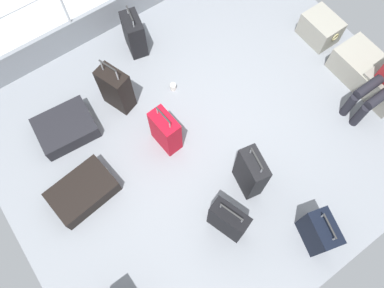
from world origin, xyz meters
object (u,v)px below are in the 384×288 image
Objects in this scene: suitcase_6 at (250,173)px; suitcase_8 at (116,89)px; suitcase_1 at (66,128)px; paper_cup at (173,87)px; suitcase_2 at (166,131)px; suitcase_0 at (83,192)px; suitcase_7 at (319,232)px; cargo_crate_1 at (358,64)px; suitcase_5 at (134,34)px; cargo_crate_0 at (320,28)px; suitcase_4 at (228,220)px.

suitcase_8 reaches higher than suitcase_6.
suitcase_1 is 0.80m from suitcase_8.
suitcase_1 is 1.48m from paper_cup.
suitcase_2 is 0.86× the size of suitcase_8.
suitcase_1 is (-0.85, 0.23, -0.00)m from suitcase_0.
suitcase_1 is 1.17× the size of suitcase_7.
paper_cup is (0.26, 1.45, -0.06)m from suitcase_1.
suitcase_0 is at bearing -136.27° from suitcase_7.
suitcase_7 is at bearing -56.64° from cargo_crate_1.
suitcase_7 is at bearing 3.88° from paper_cup.
paper_cup is (0.87, 0.03, -0.23)m from suitcase_5.
cargo_crate_0 is 0.79× the size of suitcase_5.
cargo_crate_0 is 2.67m from suitcase_2.
suitcase_0 is 1.71m from suitcase_4.
suitcase_1 is 7.37× the size of paper_cup.
suitcase_2 reaches higher than suitcase_4.
cargo_crate_0 is 3.85m from suitcase_0.
suitcase_4 is at bearing -76.55° from cargo_crate_1.
suitcase_8 is at bearing -109.03° from paper_cup.
suitcase_8 is (-1.45, -2.85, 0.15)m from cargo_crate_1.
suitcase_8 is (-0.83, -0.18, 0.03)m from suitcase_2.
suitcase_4 is (0.65, -2.71, 0.13)m from cargo_crate_1.
cargo_crate_1 is at bearing 123.36° from suitcase_7.
suitcase_6 is 1.95m from suitcase_8.
suitcase_7 reaches higher than suitcase_0.
suitcase_5 is (-0.61, 1.42, 0.17)m from suitcase_1.
suitcase_0 is (0.11, -3.85, -0.07)m from cargo_crate_0.
suitcase_6 reaches higher than cargo_crate_1.
suitcase_1 is 0.89× the size of suitcase_6.
cargo_crate_1 is at bearing 80.80° from suitcase_0.
suitcase_1 is at bearing -142.60° from suitcase_6.
cargo_crate_1 is 3.90m from suitcase_0.
paper_cup is (-1.87, 0.55, -0.26)m from suitcase_4.
suitcase_6 reaches higher than suitcase_0.
paper_cup is (-0.59, 1.68, -0.06)m from suitcase_0.
suitcase_7 is at bearing 30.24° from suitcase_1.
suitcase_0 is at bearing -138.33° from suitcase_4.
suitcase_5 is 3.40m from suitcase_7.
suitcase_2 is at bearing 48.31° from suitcase_1.
cargo_crate_0 is at bearing 179.88° from cargo_crate_1.
suitcase_2 is (-0.00, 1.18, 0.19)m from suitcase_0.
suitcase_5 reaches higher than suitcase_0.
suitcase_5 is at bearing 113.19° from suitcase_1.
suitcase_4 is at bearing -16.39° from paper_cup.
cargo_crate_0 is 5.42× the size of paper_cup.
suitcase_0 is at bearing -50.14° from suitcase_8.
suitcase_7 is at bearing -44.26° from cargo_crate_0.
suitcase_8 is (-1.84, -0.65, -0.03)m from suitcase_6.
suitcase_2 is 1.06× the size of suitcase_5.
suitcase_4 is 1.05× the size of suitcase_5.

